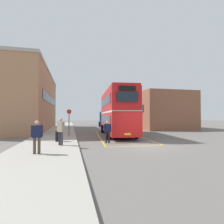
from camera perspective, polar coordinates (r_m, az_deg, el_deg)
ground_plane at (r=26.72m, az=-2.17°, el=-5.76°), size 135.60×135.60×0.00m
sidewalk_left at (r=28.68m, az=-16.02°, el=-5.27°), size 4.00×57.60×0.14m
brick_building_left at (r=29.76m, az=-25.77°, el=3.19°), size 7.10×20.62×8.68m
depot_building_right at (r=34.27m, az=12.11°, el=0.15°), size 8.14×16.81×5.88m
double_decker_bus at (r=19.40m, az=1.47°, el=0.02°), size 3.48×10.67×4.75m
single_deck_bus at (r=37.08m, az=-2.09°, el=-2.01°), size 3.59×9.19×3.02m
pedestrian_boarding at (r=13.76m, az=-1.43°, el=-5.78°), size 0.53×0.40×1.70m
pedestrian_waiting_near at (r=12.26m, az=-15.99°, el=-5.29°), size 0.50×0.53×1.79m
pedestrian_waiting_far at (r=9.90m, az=-22.76°, el=-6.61°), size 0.57×0.26×1.68m
litter_bin at (r=14.26m, az=-16.71°, el=-7.19°), size 0.46×0.46×0.87m
bus_stop_sign at (r=17.63m, az=-13.51°, el=-2.47°), size 0.44×0.08×2.57m
bay_marking_yellow at (r=17.61m, az=2.82°, el=-8.01°), size 5.27×12.84×0.01m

